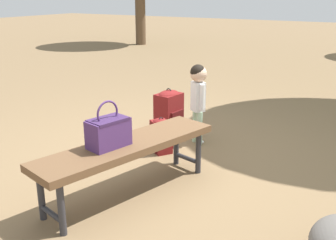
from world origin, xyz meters
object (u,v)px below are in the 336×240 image
child_standing (198,92)px  backpack_large (169,109)px  park_bench (128,149)px  handbag (108,131)px  backpack_small (161,135)px

child_standing → backpack_large: child_standing is taller
park_bench → handbag: (-0.15, 0.07, 0.18)m
park_bench → backpack_small: (0.91, 0.24, -0.21)m
backpack_large → backpack_small: size_ratio=1.37×
park_bench → child_standing: bearing=1.4°
handbag → child_standing: 1.46m
handbag → backpack_large: 1.77m
backpack_large → backpack_small: (-0.63, -0.28, -0.07)m
backpack_small → handbag: bearing=-170.8°
park_bench → backpack_small: bearing=14.9°
child_standing → backpack_large: size_ratio=1.69×
child_standing → park_bench: bearing=-178.6°
child_standing → backpack_small: size_ratio=2.32×
handbag → backpack_small: bearing=9.2°
handbag → backpack_large: (1.68, 0.45, -0.32)m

